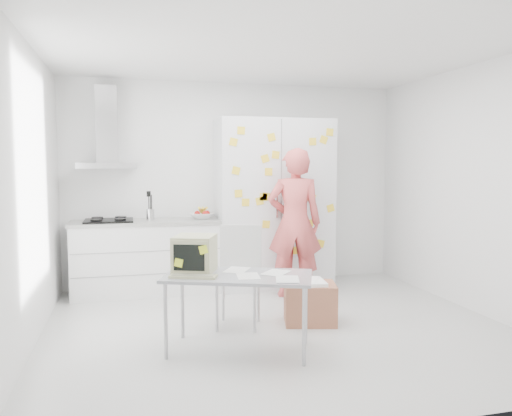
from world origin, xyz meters
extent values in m
cube|color=silver|center=(0.00, 0.00, -0.01)|extent=(4.50, 4.00, 0.02)
cube|color=white|center=(0.00, 2.00, 1.35)|extent=(4.50, 0.02, 2.70)
cube|color=white|center=(-2.25, 0.00, 1.35)|extent=(0.02, 4.00, 2.70)
cube|color=white|center=(2.25, 0.00, 1.35)|extent=(0.02, 4.00, 2.70)
cube|color=white|center=(0.00, 0.00, 2.70)|extent=(4.50, 4.00, 0.02)
cube|color=white|center=(-1.20, 1.70, 0.44)|extent=(1.80, 0.60, 0.88)
cube|color=gray|center=(-1.20, 1.40, 0.58)|extent=(1.76, 0.01, 0.01)
cube|color=gray|center=(-1.20, 1.40, 0.30)|extent=(1.76, 0.01, 0.01)
cube|color=#9E9E99|center=(-1.20, 1.70, 0.90)|extent=(1.84, 0.63, 0.04)
cube|color=black|center=(-1.65, 1.70, 0.93)|extent=(0.58, 0.50, 0.03)
cylinder|color=black|center=(-1.79, 1.58, 0.95)|extent=(0.14, 0.14, 0.02)
cylinder|color=black|center=(-1.51, 1.58, 0.95)|extent=(0.14, 0.14, 0.02)
cylinder|color=black|center=(-1.79, 1.82, 0.95)|extent=(0.14, 0.14, 0.02)
cylinder|color=black|center=(-1.51, 1.82, 0.95)|extent=(0.14, 0.14, 0.02)
cylinder|color=silver|center=(-1.15, 1.70, 0.99)|extent=(0.10, 0.10, 0.14)
cylinder|color=black|center=(-1.16, 1.71, 1.09)|extent=(0.01, 0.01, 0.30)
cylinder|color=black|center=(-1.13, 1.69, 1.09)|extent=(0.01, 0.01, 0.30)
cylinder|color=black|center=(-1.15, 1.72, 1.09)|extent=(0.01, 0.01, 0.30)
cube|color=black|center=(-1.16, 1.71, 1.25)|extent=(0.05, 0.01, 0.07)
imported|color=white|center=(-0.50, 1.70, 0.96)|extent=(0.31, 0.31, 0.08)
sphere|color=#B2140F|center=(-0.56, 1.72, 0.99)|extent=(0.08, 0.08, 0.08)
sphere|color=#B2140F|center=(-0.47, 1.65, 0.99)|extent=(0.08, 0.08, 0.08)
sphere|color=#B2140F|center=(-0.43, 1.74, 0.99)|extent=(0.08, 0.08, 0.08)
cylinder|color=yellow|center=(-0.52, 1.72, 1.03)|extent=(0.09, 0.17, 0.10)
cylinder|color=yellow|center=(-0.49, 1.72, 1.03)|extent=(0.04, 0.17, 0.10)
cylinder|color=yellow|center=(-0.47, 1.72, 1.03)|extent=(0.08, 0.17, 0.10)
cube|color=silver|center=(-1.65, 1.75, 1.60)|extent=(0.70, 0.48, 0.07)
cube|color=silver|center=(-1.65, 1.87, 2.10)|extent=(0.26, 0.24, 0.95)
cube|color=silver|center=(0.45, 1.68, 1.10)|extent=(1.50, 0.65, 2.20)
cube|color=slate|center=(0.45, 1.35, 1.10)|extent=(0.01, 0.01, 2.16)
cube|color=silver|center=(0.39, 1.34, 1.10)|extent=(0.02, 0.02, 0.30)
cube|color=silver|center=(0.51, 1.34, 1.10)|extent=(0.02, 0.02, 0.30)
cube|color=yellow|center=(0.86, 1.34, 1.90)|extent=(0.10, 0.00, 0.10)
cube|color=yellow|center=(1.01, 1.34, 1.93)|extent=(0.12, 0.00, 0.12)
cube|color=yellow|center=(1.12, 1.34, 1.05)|extent=(0.12, 0.00, 0.12)
cube|color=yellow|center=(0.22, 1.34, 1.21)|extent=(0.10, 0.00, 0.10)
cube|color=yellow|center=(0.46, 1.34, 1.35)|extent=(0.12, 0.00, 0.12)
cube|color=yellow|center=(0.83, 1.34, 0.86)|extent=(0.12, 0.00, 0.12)
cube|color=yellow|center=(0.25, 1.34, 0.87)|extent=(0.10, 0.00, 0.10)
cube|color=yellow|center=(0.32, 1.34, 1.95)|extent=(0.12, 0.00, 0.12)
cube|color=yellow|center=(0.54, 1.34, 0.81)|extent=(0.12, 0.00, 0.12)
cube|color=yellow|center=(0.86, 1.34, 1.19)|extent=(0.12, 0.00, 0.12)
cube|color=yellow|center=(0.74, 1.34, 0.94)|extent=(0.10, 0.00, 0.10)
cube|color=yellow|center=(0.24, 1.34, 1.69)|extent=(0.12, 0.00, 0.12)
cube|color=yellow|center=(-0.01, 1.34, 1.15)|extent=(0.10, 0.00, 0.10)
cube|color=yellow|center=(-0.10, 1.34, 1.26)|extent=(0.10, 0.00, 0.10)
cube|color=yellow|center=(-0.16, 1.34, 1.89)|extent=(0.11, 0.00, 0.11)
cube|color=yellow|center=(0.38, 1.34, 0.59)|extent=(0.10, 0.00, 0.10)
cube|color=yellow|center=(0.25, 1.34, 1.22)|extent=(0.11, 0.00, 0.11)
cube|color=yellow|center=(0.99, 1.34, 0.59)|extent=(0.11, 0.00, 0.11)
cube|color=yellow|center=(1.09, 1.34, 2.03)|extent=(0.10, 0.00, 0.10)
cube|color=yellow|center=(0.28, 1.34, 1.53)|extent=(0.10, 0.00, 0.10)
cube|color=yellow|center=(0.17, 1.34, 1.16)|extent=(0.11, 0.00, 0.11)
cube|color=yellow|center=(0.63, 1.34, 0.52)|extent=(0.10, 0.00, 0.10)
cube|color=yellow|center=(-0.07, 1.34, 2.03)|extent=(0.10, 0.00, 0.10)
cube|color=yellow|center=(-0.13, 1.34, 1.54)|extent=(0.12, 0.00, 0.12)
cube|color=yellow|center=(0.76, 1.34, 0.77)|extent=(0.11, 0.00, 0.11)
cube|color=yellow|center=(0.37, 1.34, 1.73)|extent=(0.11, 0.00, 0.11)
cube|color=yellow|center=(0.72, 1.34, 1.28)|extent=(0.11, 0.00, 0.11)
cube|color=yellow|center=(0.47, 1.34, 0.80)|extent=(0.11, 0.00, 0.11)
imported|color=#D75553|center=(0.55, 1.10, 0.91)|extent=(0.74, 0.58, 1.81)
cube|color=#93959C|center=(-0.51, -0.51, 0.66)|extent=(1.39, 1.04, 0.03)
cylinder|color=#A7A6AB|center=(-1.14, -0.54, 0.32)|extent=(0.04, 0.04, 0.64)
cylinder|color=#A7A6AB|center=(-0.08, -0.96, 0.32)|extent=(0.04, 0.04, 0.64)
cylinder|color=#A7A6AB|center=(-0.95, -0.06, 0.32)|extent=(0.04, 0.04, 0.64)
cylinder|color=#A7A6AB|center=(0.11, -0.48, 0.32)|extent=(0.04, 0.04, 0.64)
cube|color=#B7B989|center=(-0.86, -0.30, 0.83)|extent=(0.45, 0.46, 0.32)
cube|color=#B7B989|center=(-0.93, -0.47, 0.83)|extent=(0.30, 0.13, 0.29)
cube|color=black|center=(-0.93, -0.48, 0.83)|extent=(0.25, 0.10, 0.22)
cube|color=#D8EB2A|center=(-1.01, -0.45, 0.79)|extent=(0.08, 0.03, 0.08)
cube|color=#D8EB2A|center=(-0.82, -0.53, 0.90)|extent=(0.08, 0.03, 0.08)
cube|color=#B7B989|center=(-0.90, -0.53, 0.68)|extent=(0.41, 0.27, 0.02)
cube|color=gray|center=(-0.90, -0.53, 0.70)|extent=(0.37, 0.22, 0.01)
cube|color=silver|center=(-0.44, -0.59, 0.67)|extent=(0.22, 0.29, 0.00)
cube|color=silver|center=(-0.18, -0.53, 0.68)|extent=(0.32, 0.32, 0.00)
cube|color=silver|center=(-0.16, -0.79, 0.68)|extent=(0.25, 0.31, 0.00)
cube|color=silver|center=(-0.49, -0.33, 0.67)|extent=(0.29, 0.32, 0.00)
cube|color=#BBBBB8|center=(-0.37, 0.13, 0.48)|extent=(0.58, 0.58, 0.04)
cube|color=#BBBBB8|center=(-0.30, 0.32, 0.75)|extent=(0.41, 0.18, 0.49)
cylinder|color=#B7B6BB|center=(-0.61, 0.02, 0.23)|extent=(0.04, 0.04, 0.46)
cylinder|color=#B7B6BB|center=(-0.27, -0.11, 0.23)|extent=(0.04, 0.04, 0.46)
cylinder|color=#B7B6BB|center=(-0.48, 0.36, 0.23)|extent=(0.04, 0.04, 0.46)
cylinder|color=#B7B6BB|center=(-0.14, 0.24, 0.23)|extent=(0.04, 0.04, 0.46)
cube|color=#AA6849|center=(0.36, 0.06, 0.20)|extent=(0.60, 0.52, 0.41)
cube|color=white|center=(0.37, 0.04, 0.43)|extent=(0.29, 0.36, 0.04)
cube|color=white|center=(0.34, 0.11, 0.45)|extent=(0.34, 0.37, 0.00)
camera|label=1|loc=(-1.42, -4.62, 1.61)|focal=35.00mm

